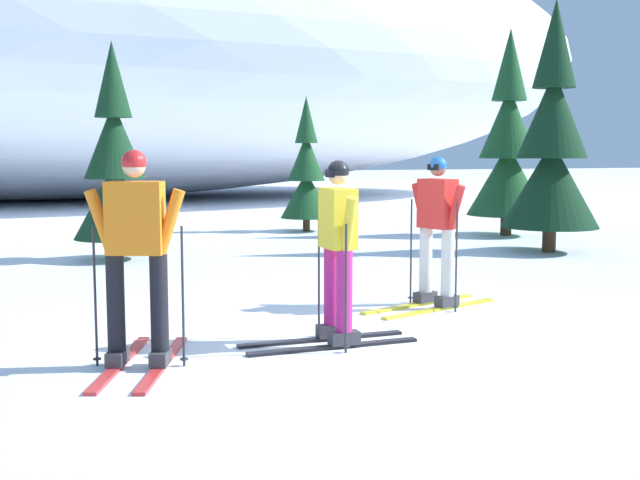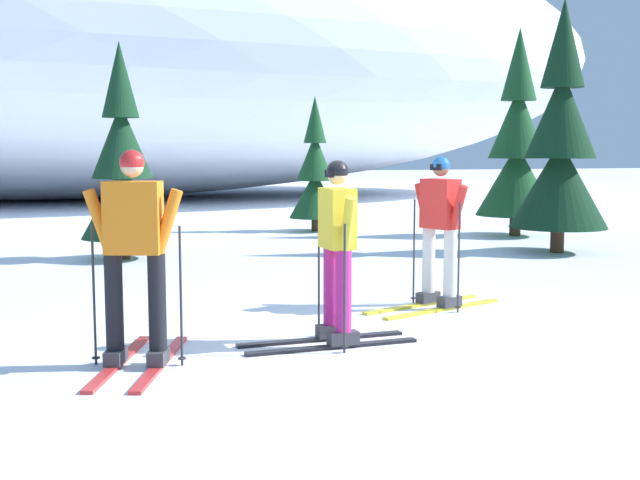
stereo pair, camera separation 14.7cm
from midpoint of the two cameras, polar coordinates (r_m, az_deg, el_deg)
The scene contains 9 objects.
ground_plane at distance 7.73m, azimuth 3.43°, elevation -7.21°, with size 120.00×120.00×0.00m, color white.
skier_yellow_jacket at distance 7.46m, azimuth 1.74°, elevation -0.66°, with size 1.68×0.78×1.73m.
skier_red_jacket at distance 9.34m, azimuth 8.93°, elevation 0.80°, with size 1.82×1.03×1.75m.
skier_orange_jacket at distance 6.81m, azimuth -12.45°, elevation -0.90°, with size 1.02×1.83×1.82m.
pine_tree_center_left at distance 13.66m, azimuth -13.59°, elevation 4.91°, with size 1.38×1.38×3.59m.
pine_tree_center at distance 17.94m, azimuth -0.12°, elevation 4.64°, with size 1.16×1.16×3.01m.
pine_tree_center_right at distance 14.81m, azimuth 16.99°, elevation 6.29°, with size 1.71×1.71×4.44m.
pine_tree_far_right at distance 17.48m, azimuth 14.08°, elevation 6.24°, with size 1.68×1.68×4.35m.
snow_ridge_background at distance 31.58m, azimuth -19.44°, elevation 12.68°, with size 44.20×20.73×10.91m, color white.
Camera 2 is at (-2.60, -7.04, 1.82)m, focal length 44.99 mm.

